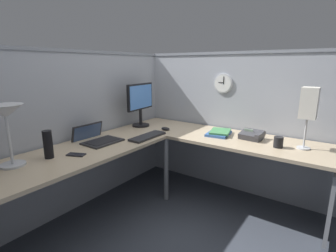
# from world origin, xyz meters

# --- Properties ---
(ground_plane) EXTENTS (6.80, 6.80, 0.00)m
(ground_plane) POSITION_xyz_m (0.00, 0.00, 0.00)
(ground_plane) COLOR #383D47
(cubicle_wall_back) EXTENTS (2.57, 0.12, 1.58)m
(cubicle_wall_back) POSITION_xyz_m (-0.36, 0.87, 0.79)
(cubicle_wall_back) COLOR #999EA8
(cubicle_wall_back) RESTS_ON ground
(cubicle_wall_right) EXTENTS (0.12, 2.37, 1.58)m
(cubicle_wall_right) POSITION_xyz_m (0.87, -0.27, 0.79)
(cubicle_wall_right) COLOR #999EA8
(cubicle_wall_right) RESTS_ON ground
(desk) EXTENTS (2.35, 2.15, 0.73)m
(desk) POSITION_xyz_m (-0.15, -0.05, 0.63)
(desk) COLOR tan
(desk) RESTS_ON ground
(monitor) EXTENTS (0.46, 0.20, 0.50)m
(monitor) POSITION_xyz_m (0.32, 0.64, 1.02)
(monitor) COLOR black
(monitor) RESTS_ON desk
(laptop) EXTENTS (0.34, 0.38, 0.22)m
(laptop) POSITION_xyz_m (-0.39, 0.59, 0.75)
(laptop) COLOR #232326
(laptop) RESTS_ON desk
(keyboard) EXTENTS (0.43, 0.14, 0.02)m
(keyboard) POSITION_xyz_m (-0.02, 0.26, 0.74)
(keyboard) COLOR #232326
(keyboard) RESTS_ON desk
(computer_mouse) EXTENTS (0.06, 0.10, 0.03)m
(computer_mouse) POSITION_xyz_m (0.32, 0.28, 0.75)
(computer_mouse) COLOR black
(computer_mouse) RESTS_ON desk
(desk_lamp_dome) EXTENTS (0.24, 0.24, 0.44)m
(desk_lamp_dome) POSITION_xyz_m (-1.14, 0.58, 1.09)
(desk_lamp_dome) COLOR #B7BABF
(desk_lamp_dome) RESTS_ON desk
(cell_phone) EXTENTS (0.12, 0.16, 0.01)m
(cell_phone) POSITION_xyz_m (-0.75, 0.40, 0.73)
(cell_phone) COLOR black
(cell_phone) RESTS_ON desk
(thermos_flask) EXTENTS (0.07, 0.07, 0.22)m
(thermos_flask) POSITION_xyz_m (-0.90, 0.52, 0.84)
(thermos_flask) COLOR black
(thermos_flask) RESTS_ON desk
(office_phone) EXTENTS (0.21, 0.22, 0.11)m
(office_phone) POSITION_xyz_m (0.53, -0.61, 0.77)
(office_phone) COLOR #38383D
(office_phone) RESTS_ON desk
(book_stack) EXTENTS (0.32, 0.26, 0.04)m
(book_stack) POSITION_xyz_m (0.49, -0.28, 0.75)
(book_stack) COLOR #335999
(book_stack) RESTS_ON desk
(desk_lamp_paper) EXTENTS (0.13, 0.13, 0.53)m
(desk_lamp_paper) POSITION_xyz_m (0.49, -1.07, 1.11)
(desk_lamp_paper) COLOR #B7BABF
(desk_lamp_paper) RESTS_ON desk
(coffee_mug) EXTENTS (0.08, 0.08, 0.10)m
(coffee_mug) POSITION_xyz_m (0.40, -0.88, 0.78)
(coffee_mug) COLOR black
(coffee_mug) RESTS_ON desk
(wall_clock) EXTENTS (0.04, 0.22, 0.22)m
(wall_clock) POSITION_xyz_m (0.82, -0.16, 1.23)
(wall_clock) COLOR #B7BABF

